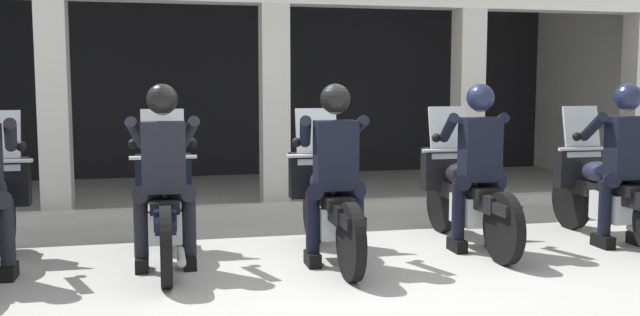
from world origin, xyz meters
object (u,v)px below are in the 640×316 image
motorcycle_left (165,206)px  motorcycle_far_right (605,191)px  police_officer_right (478,152)px  police_officer_left (164,161)px  police_officer_center (335,158)px  police_officer_far_right (625,151)px  motorcycle_center (327,203)px  motorcycle_right (465,194)px

motorcycle_left → motorcycle_far_right: (4.35, -0.10, 0.00)m
police_officer_right → motorcycle_far_right: bearing=4.6°
police_officer_left → police_officer_center: size_ratio=1.00×
motorcycle_left → police_officer_far_right: police_officer_far_right is taller
motorcycle_center → motorcycle_far_right: 2.90m
motorcycle_left → police_officer_right: size_ratio=1.29×
police_officer_left → police_officer_center: 1.46m
police_officer_left → motorcycle_center: 1.52m
police_officer_right → police_officer_left: bearing=-179.0°
motorcycle_center → police_officer_center: size_ratio=1.29×
police_officer_left → motorcycle_center: (1.45, 0.13, -0.44)m
motorcycle_left → police_officer_left: size_ratio=1.29×
motorcycle_center → police_officer_center: bearing=-82.6°
motorcycle_left → police_officer_right: (2.90, -0.22, 0.44)m
police_officer_center → motorcycle_right: 1.60m
police_officer_right → motorcycle_far_right: (1.45, 0.12, -0.44)m
motorcycle_center → police_officer_right: size_ratio=1.29×
police_officer_center → police_officer_right: same height
police_officer_left → police_officer_right: same height
motorcycle_left → motorcycle_center: 1.46m
motorcycle_left → police_officer_right: 2.94m
motorcycle_center → police_officer_center: police_officer_center is taller
police_officer_right → motorcycle_far_right: police_officer_right is taller
police_officer_center → police_officer_left: bearing=-178.5°
police_officer_left → motorcycle_right: 2.95m
motorcycle_left → police_officer_center: bearing=-19.2°
police_officer_left → motorcycle_far_right: police_officer_left is taller
motorcycle_left → motorcycle_far_right: same height
motorcycle_center → motorcycle_right: same height
police_officer_left → motorcycle_right: police_officer_left is taller
police_officer_far_right → motorcycle_center: bearing=177.7°
police_officer_center → police_officer_far_right: (2.90, 0.05, 0.00)m
police_officer_center → police_officer_right: (1.45, 0.22, 0.00)m
police_officer_right → motorcycle_center: bearing=177.1°
motorcycle_left → police_officer_far_right: 4.39m
motorcycle_right → motorcycle_far_right: bearing=-6.5°
police_officer_left → police_officer_right: (2.90, 0.06, 0.00)m
police_officer_left → police_officer_far_right: same height
police_officer_center → police_officer_far_right: size_ratio=1.00×
motorcycle_left → motorcycle_center: size_ratio=1.00×
motorcycle_left → police_officer_left: police_officer_left is taller
police_officer_right → police_officer_far_right: size_ratio=1.00×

